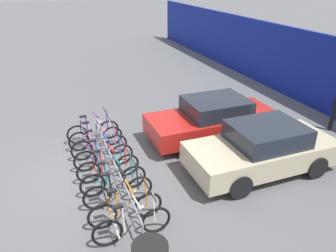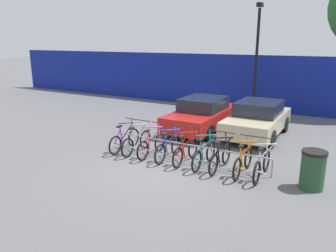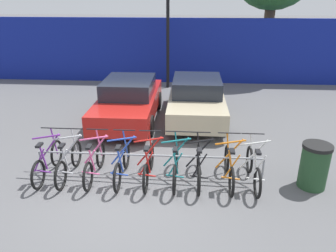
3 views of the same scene
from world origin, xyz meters
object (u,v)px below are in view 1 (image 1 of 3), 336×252
(bicycle_purple, at_px, (93,131))
(car_red, at_px, (213,119))
(bicycle_black, at_px, (118,191))
(car_beige, at_px, (262,149))
(bicycle_red, at_px, (108,167))
(bicycle_teal, at_px, (114,179))
(bicycle_blue, at_px, (104,156))
(bicycle_white, at_px, (132,225))
(bicycle_pink, at_px, (99,146))
(bicycle_orange, at_px, (126,209))
(bike_rack, at_px, (113,162))
(bicycle_silver, at_px, (96,137))

(bicycle_purple, height_order, car_red, car_red)
(bicycle_black, height_order, car_beige, car_beige)
(bicycle_red, relative_size, bicycle_teal, 1.00)
(bicycle_black, bearing_deg, bicycle_blue, -179.24)
(car_beige, bearing_deg, bicycle_purple, -130.49)
(bicycle_blue, relative_size, bicycle_teal, 1.00)
(bicycle_blue, bearing_deg, car_red, 94.17)
(car_red, bearing_deg, bicycle_white, -47.18)
(bicycle_pink, height_order, bicycle_orange, same)
(car_red, bearing_deg, bicycle_pink, -91.95)
(bicycle_blue, xyz_separation_m, bicycle_red, (0.62, 0.00, 0.00))
(bicycle_red, xyz_separation_m, bicycle_white, (2.37, 0.00, 0.00))
(bike_rack, height_order, bicycle_pink, bicycle_pink)
(bicycle_silver, bearing_deg, bicycle_white, -2.25)
(bicycle_pink, distance_m, bicycle_orange, 3.09)
(bicycle_blue, distance_m, bicycle_white, 2.98)
(bicycle_blue, bearing_deg, bicycle_pink, 176.40)
(bicycle_teal, bearing_deg, bicycle_blue, 177.24)
(bike_rack, distance_m, bicycle_orange, 1.84)
(car_beige, bearing_deg, bicycle_blue, -113.02)
(bicycle_orange, bearing_deg, bicycle_teal, 177.09)
(bicycle_pink, bearing_deg, bike_rack, 9.56)
(bicycle_blue, distance_m, bicycle_black, 1.76)
(bicycle_black, bearing_deg, bicycle_purple, -179.24)
(bicycle_orange, bearing_deg, bicycle_blue, 177.09)
(bicycle_orange, bearing_deg, bicycle_purple, 177.09)
(bicycle_black, bearing_deg, car_red, 121.81)
(bicycle_silver, xyz_separation_m, bicycle_teal, (2.49, 0.00, 0.00))
(bike_rack, height_order, bicycle_red, bicycle_red)
(bicycle_pink, height_order, car_red, car_red)
(bicycle_white, bearing_deg, car_beige, 108.30)
(bicycle_purple, bearing_deg, bicycle_black, -2.13)
(bicycle_orange, distance_m, bicycle_white, 0.54)
(bicycle_silver, height_order, car_beige, car_beige)
(bike_rack, relative_size, bicycle_teal, 3.09)
(bicycle_blue, distance_m, bicycle_orange, 2.44)
(bicycle_red, relative_size, car_beige, 0.41)
(bike_rack, distance_m, bicycle_pink, 1.27)
(bicycle_silver, height_order, car_red, car_red)
(bicycle_teal, relative_size, bicycle_black, 1.00)
(car_red, bearing_deg, car_beige, 8.13)
(car_red, bearing_deg, bicycle_black, -58.94)
(bicycle_teal, height_order, bicycle_orange, same)
(bicycle_black, relative_size, car_beige, 0.41)
(bicycle_silver, xyz_separation_m, bicycle_blue, (1.25, 0.00, 0.00))
(bicycle_silver, bearing_deg, bicycle_red, -2.25)
(bicycle_purple, xyz_separation_m, car_red, (1.24, 3.77, 0.31))
(bicycle_silver, bearing_deg, bicycle_orange, -2.25)
(bike_rack, xyz_separation_m, bicycle_white, (2.37, -0.15, -0.12))
(bicycle_blue, relative_size, bicycle_black, 1.00)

